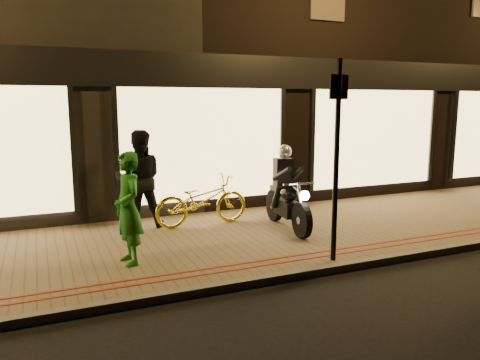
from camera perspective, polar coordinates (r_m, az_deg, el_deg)
name	(u,v)px	position (r m, az deg, el deg)	size (l,w,h in m)	color
ground	(297,280)	(6.85, 6.99, -12.05)	(90.00, 90.00, 0.00)	black
sidewalk	(241,239)	(8.51, 0.13, -7.21)	(50.00, 4.00, 0.12)	brown
kerb_stone	(295,275)	(6.87, 6.78, -11.45)	(50.00, 0.14, 0.12)	#59544C
red_kerb_lines	(279,260)	(7.25, 4.78, -9.72)	(50.00, 0.26, 0.01)	maroon
building_row	(149,44)	(14.93, -11.09, 16.00)	(48.00, 10.11, 8.50)	black
motorcycle	(287,197)	(8.92, 5.70, -2.02)	(0.61, 1.94, 1.59)	black
sign_post	(337,151)	(7.04, 11.71, 3.51)	(0.35, 0.09, 3.00)	black
bicycle_gold	(202,200)	(9.15, -4.69, -2.49)	(0.65, 1.87, 0.99)	yellow
person_green	(128,208)	(7.08, -13.47, -3.38)	(0.61, 0.40, 1.68)	#1E721E
person_dark	(139,179)	(9.12, -12.18, 0.12)	(0.91, 0.71, 1.87)	black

